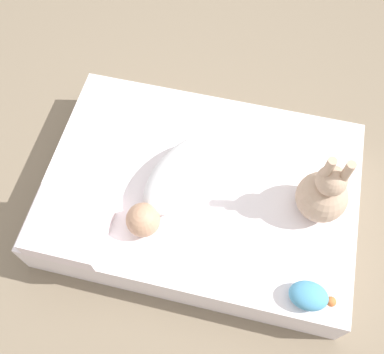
{
  "coord_description": "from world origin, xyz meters",
  "views": [
    {
      "loc": [
        0.15,
        -0.8,
        1.82
      ],
      "look_at": [
        -0.04,
        -0.01,
        0.25
      ],
      "focal_mm": 42.0,
      "sensor_mm": 36.0,
      "label": 1
    }
  ],
  "objects_px": {
    "swaddled_baby": "(177,180)",
    "turtle_plush": "(309,296)",
    "bunny_plush": "(323,194)",
    "pillow": "(71,221)"
  },
  "relations": [
    {
      "from": "pillow",
      "to": "turtle_plush",
      "type": "bearing_deg",
      "value": -4.54
    },
    {
      "from": "pillow",
      "to": "bunny_plush",
      "type": "height_order",
      "value": "bunny_plush"
    },
    {
      "from": "bunny_plush",
      "to": "turtle_plush",
      "type": "distance_m",
      "value": 0.37
    },
    {
      "from": "swaddled_baby",
      "to": "pillow",
      "type": "relative_size",
      "value": 1.67
    },
    {
      "from": "swaddled_baby",
      "to": "turtle_plush",
      "type": "bearing_deg",
      "value": 84.33
    },
    {
      "from": "swaddled_baby",
      "to": "pillow",
      "type": "bearing_deg",
      "value": -30.89
    },
    {
      "from": "swaddled_baby",
      "to": "bunny_plush",
      "type": "relative_size",
      "value": 1.43
    },
    {
      "from": "pillow",
      "to": "bunny_plush",
      "type": "bearing_deg",
      "value": 17.93
    },
    {
      "from": "swaddled_baby",
      "to": "bunny_plush",
      "type": "bearing_deg",
      "value": 118.77
    },
    {
      "from": "swaddled_baby",
      "to": "turtle_plush",
      "type": "height_order",
      "value": "swaddled_baby"
    }
  ]
}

